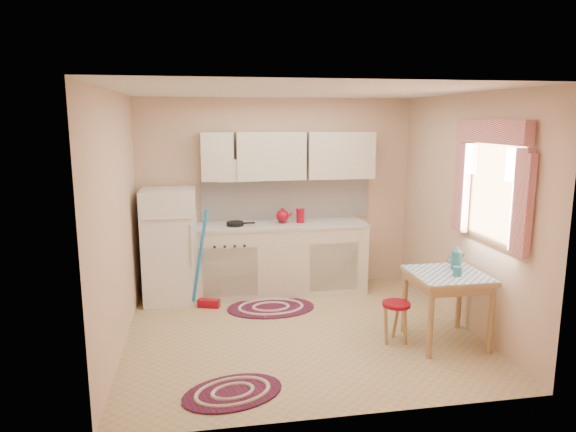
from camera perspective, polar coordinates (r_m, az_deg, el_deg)
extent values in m
plane|color=tan|center=(5.60, 1.35, -12.76)|extent=(3.60, 3.60, 0.00)
cube|color=silver|center=(5.14, 1.48, 13.73)|extent=(3.60, 3.20, 0.04)
cube|color=#CEAA8B|center=(6.78, -1.23, 2.42)|extent=(3.60, 0.04, 2.50)
cube|color=#CEAA8B|center=(3.71, 6.26, -4.69)|extent=(3.60, 0.04, 2.50)
cube|color=#CEAA8B|center=(5.19, -18.47, -0.73)|extent=(0.04, 3.20, 2.50)
cube|color=#CEAA8B|center=(5.85, 18.99, 0.48)|extent=(0.04, 3.20, 2.50)
cube|color=white|center=(6.79, -0.16, 1.97)|extent=(2.25, 0.03, 0.55)
cube|color=beige|center=(6.58, 0.05, 6.72)|extent=(2.25, 0.33, 0.60)
cube|color=white|center=(5.32, 21.83, 2.61)|extent=(0.04, 0.85, 0.95)
cube|color=white|center=(6.48, -12.96, -3.21)|extent=(0.65, 0.60, 1.40)
cube|color=beige|center=(6.65, -1.17, -4.88)|extent=(2.25, 0.60, 0.88)
cube|color=beige|center=(6.54, -1.18, -1.00)|extent=(2.27, 0.62, 0.04)
cylinder|color=black|center=(6.43, -5.91, -0.86)|extent=(0.23, 0.23, 0.05)
cylinder|color=maroon|center=(6.57, 1.38, -0.06)|extent=(0.12, 0.12, 0.16)
cube|color=tan|center=(5.47, 17.13, -9.76)|extent=(0.72, 0.72, 0.72)
cylinder|color=maroon|center=(5.40, 11.87, -11.49)|extent=(0.37, 0.37, 0.42)
cylinder|color=#29707E|center=(5.28, 18.31, -5.89)|extent=(0.10, 0.10, 0.10)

